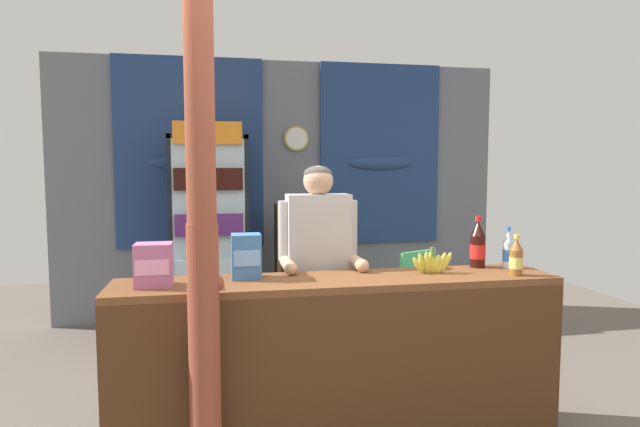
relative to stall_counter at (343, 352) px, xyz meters
name	(u,v)px	position (x,y,z in m)	size (l,w,h in m)	color
ground_plane	(316,386)	(0.02, 0.92, -0.58)	(8.20, 8.20, 0.00)	#665B51
back_wall_curtained	(283,186)	(0.02, 2.86, 0.83)	(4.69, 0.22, 2.71)	slate
stall_counter	(343,352)	(0.00, 0.00, 0.00)	(2.51, 0.46, 0.98)	brown
timber_post	(202,235)	(-0.74, -0.25, 0.70)	(0.17, 0.15, 2.68)	brown
drink_fridge	(210,221)	(-0.75, 2.34, 0.51)	(0.73, 0.62, 2.01)	black
bottle_shelf_rack	(299,262)	(0.13, 2.46, 0.06)	(0.48, 0.28, 1.24)	brown
plastic_lawn_chair	(408,289)	(1.03, 1.75, -0.09)	(0.58, 0.58, 0.86)	#4CC675
shopkeeper	(318,259)	(-0.04, 0.50, 0.44)	(0.51, 0.42, 1.61)	#28282D
soda_bottle_cola	(478,246)	(0.93, 0.26, 0.53)	(0.10, 0.10, 0.32)	black
soda_bottle_water	(508,250)	(1.10, 0.19, 0.51)	(0.06, 0.06, 0.26)	silver
soda_bottle_iced_tea	(516,258)	(1.02, -0.02, 0.50)	(0.08, 0.08, 0.24)	brown
snack_box_wafer	(154,265)	(-1.01, 0.08, 0.51)	(0.19, 0.16, 0.23)	#B76699
snack_box_biscuit	(246,256)	(-0.52, 0.20, 0.52)	(0.16, 0.15, 0.25)	#3D75B7
banana_bunch	(432,263)	(0.57, 0.13, 0.46)	(0.27, 0.06, 0.16)	#DBCC42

